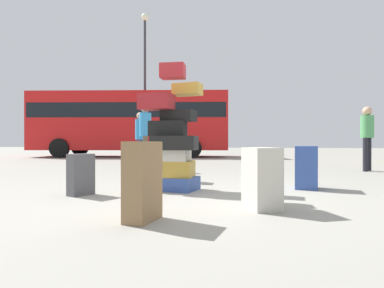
{
  "coord_description": "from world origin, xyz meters",
  "views": [
    {
      "loc": [
        0.77,
        -4.21,
        0.7
      ],
      "look_at": [
        -0.48,
        1.78,
        0.68
      ],
      "focal_mm": 29.07,
      "sensor_mm": 36.0,
      "label": 1
    }
  ],
  "objects": [
    {
      "name": "ground_plane",
      "position": [
        0.0,
        0.0,
        0.0
      ],
      "size": [
        80.0,
        80.0,
        0.0
      ],
      "primitive_type": "plane",
      "color": "gray"
    },
    {
      "name": "person_bearded_onlooker",
      "position": [
        -2.79,
        4.93,
        0.98
      ],
      "size": [
        0.3,
        0.34,
        1.65
      ],
      "rotation": [
        0.0,
        0.0,
        -1.5
      ],
      "color": "#3F334C",
      "rests_on": "ground"
    },
    {
      "name": "suitcase_brown_right_side",
      "position": [
        -0.23,
        -1.58,
        0.36
      ],
      "size": [
        0.26,
        0.41,
        0.71
      ],
      "primitive_type": "cube",
      "rotation": [
        0.0,
        0.0,
        -0.16
      ],
      "color": "olive",
      "rests_on": "ground"
    },
    {
      "name": "suitcase_charcoal_upright_blue",
      "position": [
        -1.53,
        -0.46,
        0.28
      ],
      "size": [
        0.29,
        0.37,
        0.55
      ],
      "primitive_type": "cube",
      "rotation": [
        0.0,
        0.0,
        -0.41
      ],
      "color": "#4C4C51",
      "rests_on": "ground"
    },
    {
      "name": "suitcase_black_foreground_near",
      "position": [
        -0.68,
        1.26,
        0.36
      ],
      "size": [
        0.19,
        0.31,
        0.72
      ],
      "primitive_type": "cube",
      "rotation": [
        0.0,
        0.0,
        0.04
      ],
      "color": "black",
      "rests_on": "ground"
    },
    {
      "name": "suitcase_maroon_foreground_far",
      "position": [
        -1.26,
        2.34,
        0.16
      ],
      "size": [
        0.7,
        0.42,
        0.31
      ],
      "primitive_type": "cube",
      "rotation": [
        0.0,
        0.0,
        -0.11
      ],
      "color": "maroon",
      "rests_on": "ground"
    },
    {
      "name": "suitcase_cream_white_trunk",
      "position": [
        0.82,
        -0.83,
        0.32
      ],
      "size": [
        0.44,
        0.51,
        0.65
      ],
      "primitive_type": "cube",
      "rotation": [
        0.0,
        0.0,
        0.43
      ],
      "color": "beige",
      "rests_on": "ground"
    },
    {
      "name": "person_tourist_with_camera",
      "position": [
        3.44,
        4.17,
        0.95
      ],
      "size": [
        0.3,
        0.3,
        1.59
      ],
      "rotation": [
        0.0,
        0.0,
        -2.21
      ],
      "color": "black",
      "rests_on": "ground"
    },
    {
      "name": "parked_bus",
      "position": [
        -5.44,
        10.51,
        1.83
      ],
      "size": [
        9.84,
        4.18,
        3.15
      ],
      "rotation": [
        0.0,
        0.0,
        0.18
      ],
      "color": "red",
      "rests_on": "ground"
    },
    {
      "name": "suitcase_tower",
      "position": [
        -0.49,
        0.25,
        0.68
      ],
      "size": [
        0.92,
        0.73,
        1.8
      ],
      "color": "#334F99",
      "rests_on": "ground"
    },
    {
      "name": "person_passerby_in_red",
      "position": [
        -1.99,
        3.22,
        1.0
      ],
      "size": [
        0.3,
        0.33,
        1.68
      ],
      "rotation": [
        0.0,
        0.0,
        -1.2
      ],
      "color": "brown",
      "rests_on": "ground"
    },
    {
      "name": "suitcase_navy_behind_tower",
      "position": [
        1.51,
        0.79,
        0.33
      ],
      "size": [
        0.37,
        0.44,
        0.65
      ],
      "primitive_type": "cube",
      "rotation": [
        0.0,
        0.0,
        -0.14
      ],
      "color": "#334F99",
      "rests_on": "ground"
    },
    {
      "name": "lamp_post",
      "position": [
        -4.63,
        10.31,
        4.53
      ],
      "size": [
        0.36,
        0.36,
        7.08
      ],
      "color": "#333338",
      "rests_on": "ground"
    }
  ]
}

